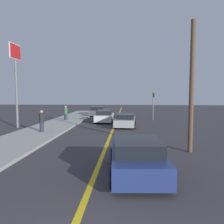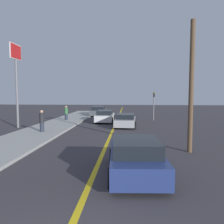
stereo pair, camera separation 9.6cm
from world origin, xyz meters
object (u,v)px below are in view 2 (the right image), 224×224
at_px(car_near_right_lane, 136,157).
at_px(utility_pole, 191,87).
at_px(pedestrian_near_curb, 42,121).
at_px(car_far_distant, 105,116).
at_px(pedestrian_mid_group, 66,113).
at_px(car_parked_left_lot, 99,111).
at_px(traffic_light, 154,103).
at_px(roadside_sign, 16,67).
at_px(car_ahead_center, 126,120).

distance_m(car_near_right_lane, utility_pole, 5.23).
relative_size(car_near_right_lane, pedestrian_near_curb, 2.45).
xyz_separation_m(car_far_distant, pedestrian_mid_group, (-4.43, 0.49, 0.30)).
relative_size(car_parked_left_lot, pedestrian_near_curb, 2.90).
distance_m(car_far_distant, utility_pole, 13.57).
distance_m(pedestrian_near_curb, traffic_light, 13.29).
distance_m(car_far_distant, pedestrian_near_curb, 8.42).
relative_size(car_near_right_lane, car_parked_left_lot, 0.84).
bearing_deg(roadside_sign, car_far_distant, 32.17).
bearing_deg(traffic_light, car_near_right_lane, -98.73).
height_order(car_ahead_center, roadside_sign, roadside_sign).
distance_m(car_ahead_center, pedestrian_mid_group, 7.72).
relative_size(pedestrian_mid_group, utility_pole, 0.24).
bearing_deg(pedestrian_near_curb, car_far_distant, 61.23).
bearing_deg(pedestrian_near_curb, car_ahead_center, 32.48).
xyz_separation_m(traffic_light, utility_pole, (0.24, -13.92, 1.30)).
bearing_deg(car_near_right_lane, pedestrian_near_curb, 126.75).
bearing_deg(pedestrian_mid_group, car_near_right_lane, -65.73).
bearing_deg(utility_pole, car_parked_left_lot, 111.13).
height_order(car_parked_left_lot, traffic_light, traffic_light).
bearing_deg(pedestrian_near_curb, roadside_sign, 140.47).
bearing_deg(pedestrian_near_curb, traffic_light, 44.37).
distance_m(car_near_right_lane, pedestrian_mid_group, 17.49).
height_order(car_far_distant, car_parked_left_lot, car_parked_left_lot).
bearing_deg(car_far_distant, utility_pole, -64.36).
distance_m(car_far_distant, roadside_sign, 9.95).
distance_m(car_parked_left_lot, utility_pole, 20.44).
height_order(traffic_light, roadside_sign, roadside_sign).
xyz_separation_m(car_ahead_center, utility_pole, (3.41, -8.67, 2.75)).
relative_size(pedestrian_near_curb, utility_pole, 0.25).
bearing_deg(car_far_distant, car_near_right_lane, -79.42).
distance_m(car_near_right_lane, roadside_sign, 15.57).
xyz_separation_m(car_near_right_lane, utility_pole, (2.90, 3.42, 2.69)).
relative_size(car_parked_left_lot, utility_pole, 0.72).
bearing_deg(car_ahead_center, car_parked_left_lot, 114.22).
bearing_deg(car_near_right_lane, pedestrian_mid_group, 110.88).
bearing_deg(car_ahead_center, car_far_distant, 127.14).
bearing_deg(car_near_right_lane, car_ahead_center, 89.02).
height_order(car_near_right_lane, roadside_sign, roadside_sign).
xyz_separation_m(car_parked_left_lot, pedestrian_mid_group, (-2.78, -6.38, 0.28)).
distance_m(pedestrian_near_curb, roadside_sign, 6.20).
distance_m(pedestrian_mid_group, roadside_sign, 7.43).
height_order(traffic_light, utility_pole, utility_pole).
bearing_deg(utility_pole, roadside_sign, 150.42).
bearing_deg(car_far_distant, roadside_sign, -147.37).
bearing_deg(car_ahead_center, roadside_sign, -169.10).
bearing_deg(car_near_right_lane, roadside_sign, 129.74).
relative_size(car_near_right_lane, utility_pole, 0.60).
xyz_separation_m(pedestrian_mid_group, traffic_light, (9.85, 1.39, 1.11)).
xyz_separation_m(car_near_right_lane, traffic_light, (2.66, 17.34, 1.39)).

